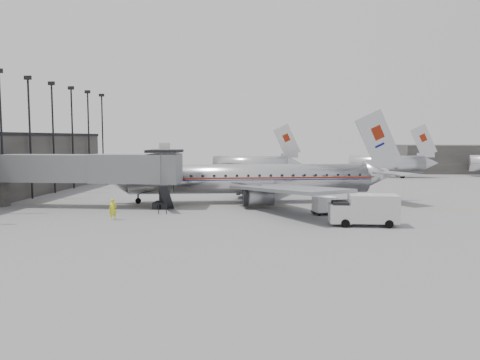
% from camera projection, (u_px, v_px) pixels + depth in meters
% --- Properties ---
extents(ground, '(160.00, 160.00, 0.00)m').
position_uv_depth(ground, '(244.00, 215.00, 46.57)').
color(ground, slate).
rests_on(ground, ground).
extents(hangar, '(30.00, 12.00, 6.00)m').
position_uv_depth(hangar, '(470.00, 159.00, 102.05)').
color(hangar, '#34322F').
rests_on(hangar, ground).
extents(apron_line, '(60.00, 0.15, 0.01)m').
position_uv_depth(apron_line, '(275.00, 206.00, 52.27)').
color(apron_line, gold).
rests_on(apron_line, ground).
extents(jet_bridge, '(21.00, 6.20, 7.10)m').
position_uv_depth(jet_bridge, '(95.00, 169.00, 51.22)').
color(jet_bridge, slate).
rests_on(jet_bridge, ground).
extents(floodlight_masts, '(0.90, 42.25, 15.25)m').
position_uv_depth(floodlight_masts, '(42.00, 132.00, 61.01)').
color(floodlight_masts, black).
rests_on(floodlight_masts, ground).
extents(distant_aircraft_near, '(16.39, 3.20, 10.26)m').
position_uv_depth(distant_aircraft_near, '(252.00, 164.00, 88.14)').
color(distant_aircraft_near, silver).
rests_on(distant_aircraft_near, ground).
extents(distant_aircraft_mid, '(16.39, 3.20, 10.26)m').
position_uv_depth(distant_aircraft_mid, '(388.00, 163.00, 89.93)').
color(distant_aircraft_mid, silver).
rests_on(distant_aircraft_mid, ground).
extents(airliner, '(34.98, 32.16, 11.13)m').
position_uv_depth(airliner, '(256.00, 179.00, 55.30)').
color(airliner, silver).
rests_on(airliner, ground).
extents(service_van, '(5.82, 2.34, 2.74)m').
position_uv_depth(service_van, '(364.00, 209.00, 40.66)').
color(service_van, silver).
rests_on(service_van, ground).
extents(baggage_cart_navy, '(2.62, 2.18, 1.82)m').
position_uv_depth(baggage_cart_navy, '(369.00, 204.00, 47.41)').
color(baggage_cart_navy, black).
rests_on(baggage_cart_navy, ground).
extents(baggage_cart_white, '(2.67, 2.36, 1.75)m').
position_uv_depth(baggage_cart_white, '(325.00, 205.00, 46.79)').
color(baggage_cart_white, white).
rests_on(baggage_cart_white, ground).
extents(ramp_worker, '(0.83, 0.68, 1.97)m').
position_uv_depth(ramp_worker, '(113.00, 209.00, 43.57)').
color(ramp_worker, yellow).
rests_on(ramp_worker, ground).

